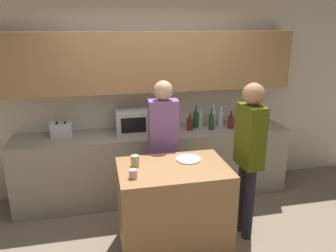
{
  "coord_description": "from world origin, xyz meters",
  "views": [
    {
      "loc": [
        -0.7,
        -2.64,
        2.28
      ],
      "look_at": [
        -0.01,
        0.51,
        1.27
      ],
      "focal_mm": 35.0,
      "sensor_mm": 36.0,
      "label": 1
    }
  ],
  "objects_px": {
    "bottle_0": "(190,124)",
    "person_left": "(249,148)",
    "bottle_5": "(221,119)",
    "bottle_2": "(200,119)",
    "plate_on_island": "(188,159)",
    "microwave": "(136,121)",
    "bottle_1": "(196,119)",
    "bottle_4": "(213,118)",
    "person_center": "(163,138)",
    "bottle_6": "(231,122)",
    "cup_1": "(135,161)",
    "bottle_3": "(211,121)",
    "toaster": "(62,130)",
    "cup_0": "(133,174)",
    "potted_plant": "(246,111)"
  },
  "relations": [
    {
      "from": "bottle_0",
      "to": "person_left",
      "type": "distance_m",
      "value": 1.12
    },
    {
      "from": "bottle_0",
      "to": "bottle_5",
      "type": "relative_size",
      "value": 0.84
    },
    {
      "from": "bottle_2",
      "to": "plate_on_island",
      "type": "distance_m",
      "value": 1.2
    },
    {
      "from": "microwave",
      "to": "bottle_1",
      "type": "height_order",
      "value": "bottle_1"
    },
    {
      "from": "bottle_4",
      "to": "person_center",
      "type": "relative_size",
      "value": 0.18
    },
    {
      "from": "bottle_6",
      "to": "cup_1",
      "type": "relative_size",
      "value": 2.13
    },
    {
      "from": "person_center",
      "to": "bottle_3",
      "type": "bearing_deg",
      "value": -146.88
    },
    {
      "from": "bottle_0",
      "to": "cup_1",
      "type": "height_order",
      "value": "bottle_0"
    },
    {
      "from": "plate_on_island",
      "to": "cup_1",
      "type": "bearing_deg",
      "value": -176.42
    },
    {
      "from": "toaster",
      "to": "bottle_6",
      "type": "distance_m",
      "value": 2.22
    },
    {
      "from": "plate_on_island",
      "to": "bottle_6",
      "type": "bearing_deg",
      "value": 47.26
    },
    {
      "from": "bottle_1",
      "to": "microwave",
      "type": "bearing_deg",
      "value": -179.55
    },
    {
      "from": "toaster",
      "to": "cup_1",
      "type": "relative_size",
      "value": 2.31
    },
    {
      "from": "cup_1",
      "to": "person_left",
      "type": "bearing_deg",
      "value": -2.65
    },
    {
      "from": "bottle_3",
      "to": "person_center",
      "type": "distance_m",
      "value": 0.87
    },
    {
      "from": "bottle_6",
      "to": "person_left",
      "type": "xyz_separation_m",
      "value": [
        -0.22,
        -1.02,
        0.02
      ]
    },
    {
      "from": "cup_1",
      "to": "person_center",
      "type": "xyz_separation_m",
      "value": [
        0.4,
        0.53,
        0.02
      ]
    },
    {
      "from": "bottle_1",
      "to": "bottle_3",
      "type": "xyz_separation_m",
      "value": [
        0.18,
        -0.13,
        -0.0
      ]
    },
    {
      "from": "bottle_6",
      "to": "cup_0",
      "type": "height_order",
      "value": "bottle_6"
    },
    {
      "from": "bottle_3",
      "to": "bottle_4",
      "type": "relative_size",
      "value": 0.98
    },
    {
      "from": "microwave",
      "to": "bottle_6",
      "type": "bearing_deg",
      "value": -5.49
    },
    {
      "from": "bottle_3",
      "to": "bottle_4",
      "type": "xyz_separation_m",
      "value": [
        0.08,
        0.16,
        0.0
      ]
    },
    {
      "from": "bottle_3",
      "to": "person_left",
      "type": "height_order",
      "value": "person_left"
    },
    {
      "from": "person_left",
      "to": "bottle_3",
      "type": "bearing_deg",
      "value": -0.06
    },
    {
      "from": "cup_1",
      "to": "toaster",
      "type": "bearing_deg",
      "value": 126.05
    },
    {
      "from": "microwave",
      "to": "bottle_3",
      "type": "relative_size",
      "value": 1.78
    },
    {
      "from": "cup_1",
      "to": "bottle_4",
      "type": "bearing_deg",
      "value": 42.64
    },
    {
      "from": "bottle_5",
      "to": "cup_0",
      "type": "relative_size",
      "value": 3.35
    },
    {
      "from": "bottle_0",
      "to": "person_center",
      "type": "xyz_separation_m",
      "value": [
        -0.46,
        -0.48,
        -0.01
      ]
    },
    {
      "from": "toaster",
      "to": "bottle_4",
      "type": "height_order",
      "value": "bottle_4"
    },
    {
      "from": "cup_0",
      "to": "plate_on_island",
      "type": "bearing_deg",
      "value": 25.56
    },
    {
      "from": "bottle_1",
      "to": "bottle_2",
      "type": "xyz_separation_m",
      "value": [
        0.08,
        0.04,
        -0.01
      ]
    },
    {
      "from": "potted_plant",
      "to": "bottle_2",
      "type": "relative_size",
      "value": 1.43
    },
    {
      "from": "person_center",
      "to": "potted_plant",
      "type": "bearing_deg",
      "value": -153.99
    },
    {
      "from": "bottle_2",
      "to": "bottle_3",
      "type": "distance_m",
      "value": 0.19
    },
    {
      "from": "cup_0",
      "to": "microwave",
      "type": "bearing_deg",
      "value": 81.89
    },
    {
      "from": "bottle_3",
      "to": "cup_1",
      "type": "relative_size",
      "value": 2.59
    },
    {
      "from": "person_center",
      "to": "bottle_6",
      "type": "bearing_deg",
      "value": -154.34
    },
    {
      "from": "bottle_3",
      "to": "person_center",
      "type": "relative_size",
      "value": 0.17
    },
    {
      "from": "bottle_4",
      "to": "bottle_5",
      "type": "relative_size",
      "value": 1.09
    },
    {
      "from": "bottle_6",
      "to": "person_left",
      "type": "bearing_deg",
      "value": -102.28
    },
    {
      "from": "bottle_2",
      "to": "bottle_6",
      "type": "height_order",
      "value": "bottle_2"
    },
    {
      "from": "bottle_6",
      "to": "person_left",
      "type": "relative_size",
      "value": 0.14
    },
    {
      "from": "toaster",
      "to": "bottle_5",
      "type": "bearing_deg",
      "value": 0.18
    },
    {
      "from": "microwave",
      "to": "person_left",
      "type": "relative_size",
      "value": 0.3
    },
    {
      "from": "bottle_0",
      "to": "bottle_3",
      "type": "xyz_separation_m",
      "value": [
        0.29,
        -0.04,
        0.02
      ]
    },
    {
      "from": "microwave",
      "to": "potted_plant",
      "type": "distance_m",
      "value": 1.55
    },
    {
      "from": "bottle_5",
      "to": "plate_on_island",
      "type": "height_order",
      "value": "bottle_5"
    },
    {
      "from": "bottle_2",
      "to": "bottle_5",
      "type": "relative_size",
      "value": 1.01
    },
    {
      "from": "potted_plant",
      "to": "bottle_0",
      "type": "xyz_separation_m",
      "value": [
        -0.84,
        -0.08,
        -0.11
      ]
    }
  ]
}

